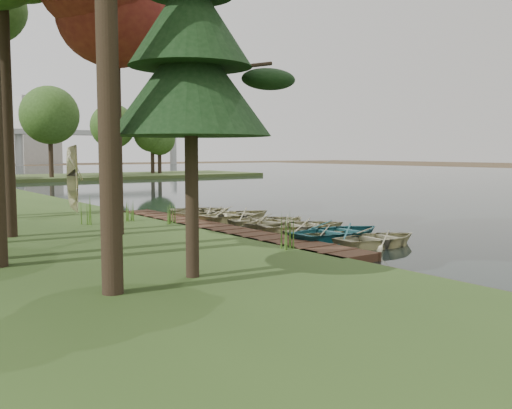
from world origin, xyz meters
TOP-DOWN VIEW (x-y plane):
  - ground at (0.00, 0.00)m, footprint 300.00×300.00m
  - water at (30.00, 20.00)m, footprint 130.00×200.00m
  - boardwalk at (-1.60, 0.00)m, footprint 1.60×16.00m
  - peninsula at (8.00, 50.00)m, footprint 50.00×14.00m
  - far_trees at (4.67, 50.00)m, footprint 45.60×5.60m
  - building_a at (30.00, 140.00)m, footprint 10.00×8.00m
  - rowboat_0 at (1.17, -6.16)m, footprint 3.54×2.64m
  - rowboat_1 at (0.82, -4.59)m, footprint 4.01×2.90m
  - rowboat_2 at (0.91, -3.62)m, footprint 3.39×2.70m
  - rowboat_3 at (1.11, -2.26)m, footprint 4.23×3.49m
  - rowboat_4 at (1.18, -0.57)m, footprint 3.93×3.22m
  - rowboat_5 at (1.25, 0.67)m, footprint 3.36×2.64m
  - rowboat_6 at (1.10, 2.35)m, footprint 4.29×3.35m
  - rowboat_7 at (1.07, 3.55)m, footprint 3.85×3.20m
  - rowboat_8 at (0.73, 4.83)m, footprint 3.84×3.18m
  - rowboat_9 at (1.20, 6.05)m, footprint 3.72×3.25m
  - stored_rowboat at (-4.48, 8.33)m, footprint 4.02×3.50m
  - tree_2 at (-5.63, 0.30)m, footprint 4.21×4.21m
  - pine_tree at (-7.01, -7.55)m, footprint 3.80×3.80m
  - reeds_0 at (-2.60, -5.83)m, footprint 0.60×0.60m
  - reeds_1 at (-2.60, 1.98)m, footprint 0.60×0.60m
  - reeds_2 at (-5.55, 3.75)m, footprint 0.60×0.60m
  - reeds_3 at (-3.64, 3.88)m, footprint 0.60×0.60m

SIDE VIEW (x-z plane):
  - ground at x=0.00m, z-range 0.00..0.00m
  - water at x=30.00m, z-range 0.00..0.05m
  - boardwalk at x=-1.60m, z-range 0.00..0.30m
  - peninsula at x=8.00m, z-range 0.00..0.45m
  - rowboat_2 at x=0.91m, z-range 0.05..0.68m
  - rowboat_5 at x=1.25m, z-range 0.05..0.68m
  - rowboat_9 at x=1.20m, z-range 0.05..0.69m
  - rowboat_8 at x=0.73m, z-range 0.05..0.74m
  - rowboat_7 at x=1.07m, z-range 0.05..0.74m
  - rowboat_0 at x=1.17m, z-range 0.05..0.75m
  - rowboat_4 at x=1.18m, z-range 0.05..0.76m
  - rowboat_3 at x=1.11m, z-range 0.05..0.81m
  - rowboat_6 at x=1.10m, z-range 0.05..0.86m
  - rowboat_1 at x=0.82m, z-range 0.05..0.87m
  - stored_rowboat at x=-4.48m, z-range 0.30..0.99m
  - reeds_3 at x=-3.64m, z-range 0.30..1.21m
  - reeds_1 at x=-2.60m, z-range 0.30..1.23m
  - reeds_0 at x=-2.60m, z-range 0.30..1.39m
  - reeds_2 at x=-5.55m, z-range 0.30..1.42m
  - pine_tree at x=-7.01m, z-range 1.48..9.96m
  - far_trees at x=4.67m, z-range 2.03..10.83m
  - tree_2 at x=-5.63m, z-range 3.45..13.51m
  - building_a at x=30.00m, z-range 0.00..18.00m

